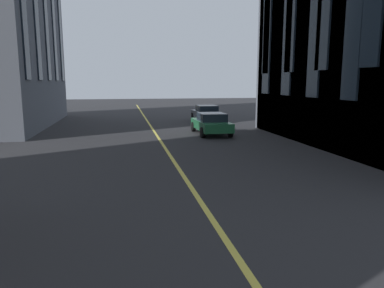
{
  "coord_description": "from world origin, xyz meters",
  "views": [
    {
      "loc": [
        5.9,
        2.06,
        3.29
      ],
      "look_at": [
        15.05,
        0.31,
        1.71
      ],
      "focal_mm": 34.07,
      "sensor_mm": 36.0,
      "label": 1
    }
  ],
  "objects": [
    {
      "name": "lane_centre_line",
      "position": [
        20.0,
        0.0,
        0.0
      ],
      "size": [
        80.0,
        0.16,
        0.01
      ],
      "color": "#D8C64C",
      "rests_on": "ground_plane"
    },
    {
      "name": "car_grey_far",
      "position": [
        35.92,
        -4.9,
        0.7
      ],
      "size": [
        4.4,
        1.95,
        1.37
      ],
      "color": "slate",
      "rests_on": "ground_plane"
    },
    {
      "name": "car_green_parked_a",
      "position": [
        28.36,
        -3.47,
        0.7
      ],
      "size": [
        4.4,
        1.95,
        1.37
      ],
      "color": "#1E6038",
      "rests_on": "ground_plane"
    }
  ]
}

